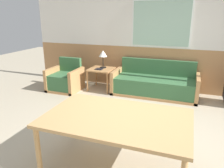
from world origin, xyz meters
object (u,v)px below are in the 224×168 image
(table_lamp, at_px, (103,55))
(couch, at_px, (155,85))
(side_table, at_px, (101,72))
(dining_table, at_px, (117,121))
(armchair, at_px, (65,80))

(table_lamp, bearing_deg, couch, -2.47)
(side_table, height_order, dining_table, dining_table)
(table_lamp, bearing_deg, side_table, -96.14)
(table_lamp, bearing_deg, armchair, -151.04)
(armchair, distance_m, dining_table, 3.31)
(couch, relative_size, table_lamp, 4.41)
(armchair, relative_size, dining_table, 0.46)
(armchair, xyz_separation_m, side_table, (0.85, 0.37, 0.21))
(couch, distance_m, armchair, 2.26)
(dining_table, bearing_deg, table_lamp, 115.00)
(armchair, height_order, table_lamp, table_lamp)
(couch, distance_m, dining_table, 2.87)
(couch, xyz_separation_m, dining_table, (-0.01, -2.84, 0.41))
(couch, bearing_deg, armchair, -169.33)
(table_lamp, xyz_separation_m, dining_table, (1.35, -2.90, -0.24))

